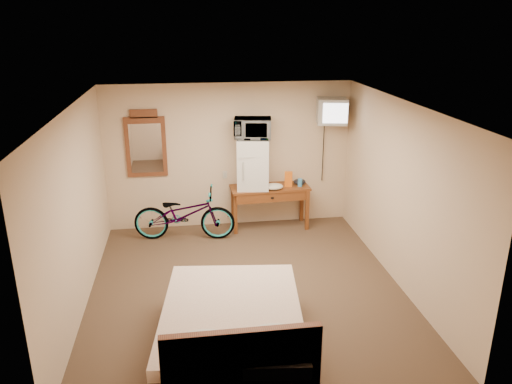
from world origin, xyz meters
TOP-DOWN VIEW (x-y plane):
  - room at (-0.00, 0.00)m, footprint 4.60×4.64m
  - desk at (0.67, 2.00)m, footprint 1.37×0.58m
  - mini_fridge at (0.37, 2.04)m, footprint 0.59×0.57m
  - microwave at (0.37, 2.04)m, footprint 0.66×0.50m
  - snack_bag at (0.99, 2.01)m, footprint 0.14×0.10m
  - blue_cup at (1.19, 1.98)m, footprint 0.08×0.08m
  - cloth_cream at (0.71, 1.89)m, footprint 0.32×0.25m
  - cloth_dark_a at (0.21, 1.91)m, footprint 0.23×0.17m
  - cloth_dark_b at (1.21, 2.08)m, footprint 0.21×0.18m
  - crt_television at (1.70, 2.02)m, footprint 0.55×0.62m
  - wall_mirror at (-1.39, 2.27)m, footprint 0.67×0.04m
  - bicycle at (-0.81, 1.75)m, footprint 1.73×0.79m
  - bed at (-0.32, -1.38)m, footprint 1.72×2.15m

SIDE VIEW (x-z plane):
  - bed at x=-0.32m, z-range -0.15..0.75m
  - bicycle at x=-0.81m, z-range 0.00..0.88m
  - desk at x=0.67m, z-range 0.25..1.00m
  - cloth_dark_a at x=0.21m, z-range 0.75..0.84m
  - cloth_dark_b at x=1.21m, z-range 0.75..0.85m
  - cloth_cream at x=0.71m, z-range 0.75..0.85m
  - blue_cup at x=1.19m, z-range 0.75..0.89m
  - snack_bag at x=0.99m, z-range 0.75..1.01m
  - mini_fridge at x=0.37m, z-range 0.75..1.61m
  - room at x=0.00m, z-range 0.00..2.50m
  - wall_mirror at x=-1.39m, z-range 0.94..2.08m
  - microwave at x=0.37m, z-range 1.61..1.95m
  - crt_television at x=1.70m, z-range 1.82..2.25m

